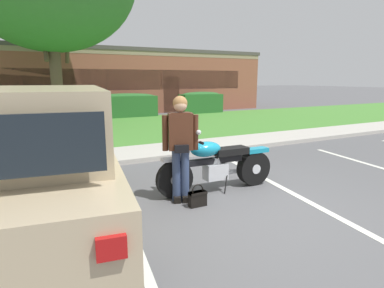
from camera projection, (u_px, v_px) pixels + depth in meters
The scene contains 14 objects.
ground_plane at pixel (252, 205), 5.07m from camera, with size 140.00×140.00×0.00m, color #565659.
curb_strip at pixel (167, 156), 8.00m from camera, with size 60.00×0.20×0.12m, color #B7B2A8.
concrete_walk at pixel (155, 151), 8.74m from camera, with size 60.00×1.50×0.08m, color #B7B2A8.
grass_lawn at pixel (115, 129), 12.54m from camera, with size 60.00×7.23×0.06m, color #478433.
stall_stripe_0 at pixel (129, 225), 4.38m from camera, with size 0.12×4.40×0.01m, color silver.
stall_stripe_1 at pixel (289, 191), 5.69m from camera, with size 0.12×4.40×0.01m, color silver.
motorcycle at pixel (220, 164), 5.68m from camera, with size 2.24×0.82×1.26m.
rider_person at pixel (180, 141), 5.07m from camera, with size 0.55×0.37×1.70m.
handbag at pixel (198, 197), 5.01m from camera, with size 0.28×0.13×0.36m.
parked_suv_adjacent at pixel (32, 161), 4.00m from camera, with size 2.57×5.05×1.86m.
hedge_left at pixel (28, 109), 14.26m from camera, with size 2.71×0.90×1.24m.
hedge_center_left at pixel (125, 105), 16.24m from camera, with size 3.20×0.90×1.24m.
hedge_center_right at pixel (201, 102), 18.22m from camera, with size 2.44×0.90×1.24m.
brick_building at pixel (84, 81), 20.38m from camera, with size 21.18×8.45×3.66m.
Camera 1 is at (-3.04, -3.80, 1.96)m, focal length 30.06 mm.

